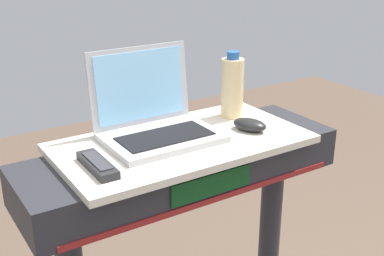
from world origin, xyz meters
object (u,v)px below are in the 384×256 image
(computer_mouse, at_px, (250,125))
(laptop, at_px, (155,120))
(tv_remote, at_px, (97,165))
(water_bottle, at_px, (232,87))

(computer_mouse, bearing_deg, laptop, 134.03)
(tv_remote, bearing_deg, water_bottle, 14.48)
(laptop, relative_size, computer_mouse, 3.00)
(laptop, bearing_deg, water_bottle, 2.33)
(tv_remote, bearing_deg, laptop, 26.63)
(water_bottle, height_order, tv_remote, water_bottle)
(computer_mouse, height_order, water_bottle, water_bottle)
(laptop, xyz_separation_m, tv_remote, (-0.21, -0.11, -0.04))
(laptop, bearing_deg, computer_mouse, -24.60)
(computer_mouse, distance_m, water_bottle, 0.15)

